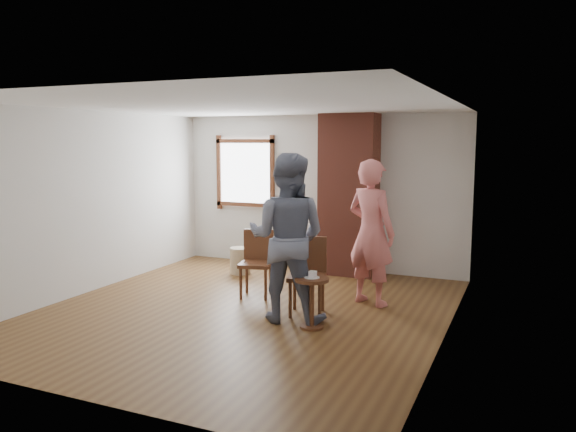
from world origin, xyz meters
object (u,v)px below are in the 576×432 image
Objects in this scene: stoneware_crock at (240,261)px; side_table at (312,294)px; man at (287,238)px; dining_chair_left at (257,259)px; person_pink at (371,232)px; dining_chair_right at (308,271)px.

side_table reaches higher than stoneware_crock.
stoneware_crock is 2.65m from man.
stoneware_crock is 0.21× the size of man.
dining_chair_left is 0.48× the size of person_pink.
dining_chair_left is 0.96× the size of dining_chair_right.
man is (1.67, -1.89, 0.80)m from stoneware_crock.
dining_chair_left reaches higher than side_table.
dining_chair_left is 1.65m from person_pink.
side_table is 1.41m from person_pink.
dining_chair_left is 1.06m from dining_chair_right.
man is at bearing -59.09° from dining_chair_left.
dining_chair_right is 1.61× the size of side_table.
person_pink is at bearing -5.47° from dining_chair_left.
dining_chair_left reaches higher than stoneware_crock.
dining_chair_left is 0.46× the size of man.
stoneware_crock is 2.92m from side_table.
man is (-0.13, -0.36, 0.47)m from dining_chair_right.
man reaches higher than dining_chair_left.
stoneware_crock is at bearing 125.42° from dining_chair_right.
stoneware_crock is 2.66m from person_pink.
side_table is at bearing 149.02° from man.
dining_chair_right is at bearing -116.38° from man.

